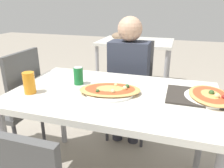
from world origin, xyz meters
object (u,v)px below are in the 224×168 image
(chair_side_left, at_px, (16,102))
(chair_far_seated, at_px, (131,84))
(dining_table, at_px, (114,103))
(pizza_main, at_px, (110,90))
(soda_can, at_px, (78,76))
(pizza_second, at_px, (210,96))
(drink_glass, at_px, (29,83))
(person_seated, at_px, (129,71))

(chair_side_left, bearing_deg, chair_far_seated, -49.87)
(dining_table, distance_m, pizza_main, 0.09)
(chair_side_left, distance_m, soda_can, 0.63)
(pizza_second, bearing_deg, chair_side_left, -179.16)
(chair_side_left, distance_m, pizza_main, 0.86)
(chair_far_seated, height_order, chair_side_left, same)
(chair_side_left, distance_m, drink_glass, 0.49)
(dining_table, bearing_deg, drink_glass, -162.17)
(dining_table, distance_m, drink_glass, 0.56)
(chair_side_left, distance_m, pizza_second, 1.45)
(dining_table, relative_size, chair_far_seated, 1.40)
(person_seated, bearing_deg, dining_table, 94.33)
(chair_far_seated, xyz_separation_m, chair_side_left, (-0.80, -0.68, 0.00))
(soda_can, bearing_deg, chair_far_seated, 70.16)
(soda_can, distance_m, drink_glass, 0.33)
(pizza_main, distance_m, soda_can, 0.28)
(chair_far_seated, relative_size, pizza_second, 2.56)
(chair_side_left, relative_size, pizza_main, 2.15)
(person_seated, bearing_deg, drink_glass, 59.25)
(pizza_main, height_order, pizza_second, pizza_second)
(dining_table, xyz_separation_m, person_seated, (-0.05, 0.62, 0.03))
(chair_side_left, bearing_deg, dining_table, -93.98)
(chair_side_left, bearing_deg, drink_glass, -123.53)
(chair_far_seated, height_order, pizza_main, chair_far_seated)
(dining_table, height_order, chair_far_seated, chair_far_seated)
(chair_side_left, height_order, drink_glass, chair_side_left)
(person_seated, height_order, soda_can, person_seated)
(chair_far_seated, distance_m, soda_can, 0.75)
(pizza_main, xyz_separation_m, soda_can, (-0.26, 0.09, 0.04))
(soda_can, xyz_separation_m, pizza_second, (0.87, 0.00, -0.04))
(person_seated, height_order, drink_glass, person_seated)
(drink_glass, bearing_deg, soda_can, 46.72)
(person_seated, bearing_deg, pizza_second, 139.62)
(pizza_main, bearing_deg, drink_glass, -162.85)
(chair_side_left, xyz_separation_m, soda_can, (0.57, 0.02, 0.27))
(person_seated, xyz_separation_m, drink_glass, (-0.47, -0.78, 0.11))
(dining_table, distance_m, person_seated, 0.62)
(chair_side_left, xyz_separation_m, person_seated, (0.80, 0.56, 0.17))
(chair_far_seated, relative_size, drink_glass, 6.81)
(dining_table, xyz_separation_m, chair_far_seated, (-0.05, 0.74, -0.14))
(chair_far_seated, xyz_separation_m, soda_can, (-0.24, -0.66, 0.27))
(dining_table, bearing_deg, pizza_second, 7.80)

